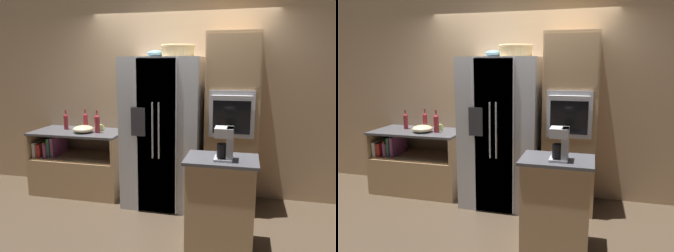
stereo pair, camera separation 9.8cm
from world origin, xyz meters
TOP-DOWN VIEW (x-y plane):
  - ground_plane at (0.00, 0.00)m, footprint 20.00×20.00m
  - wall_back at (0.00, 0.45)m, footprint 12.00×0.06m
  - counter_left at (-1.41, 0.08)m, footprint 1.28×0.67m
  - refrigerator at (-0.14, 0.02)m, footprint 0.97×0.83m
  - wall_oven at (0.72, 0.09)m, footprint 0.63×0.72m
  - island_counter at (0.67, -0.95)m, footprint 0.69×0.49m
  - wicker_basket at (0.05, -0.07)m, footprint 0.41×0.41m
  - fruit_bowl at (-0.23, -0.05)m, footprint 0.23×0.23m
  - bottle_tall at (-1.64, 0.16)m, footprint 0.06×0.06m
  - bottle_short at (-1.33, 0.18)m, footprint 0.06×0.06m
  - bottle_wide at (-1.09, 0.04)m, footprint 0.07×0.07m
  - mug at (-1.12, 0.18)m, footprint 0.11×0.08m
  - mixing_bowl at (-1.28, -0.00)m, footprint 0.28×0.28m
  - coffee_maker at (0.70, -1.02)m, footprint 0.17×0.19m

SIDE VIEW (x-z plane):
  - ground_plane at x=0.00m, z-range 0.00..0.00m
  - counter_left at x=-1.41m, z-range -0.12..0.77m
  - island_counter at x=0.67m, z-range 0.00..0.92m
  - mug at x=-1.12m, z-range 0.89..0.97m
  - mixing_bowl at x=-1.28m, z-range 0.89..0.98m
  - refrigerator at x=-0.14m, z-range 0.00..1.89m
  - bottle_tall at x=-1.64m, z-range 0.87..1.14m
  - bottle_short at x=-1.33m, z-range 0.86..1.16m
  - bottle_wide at x=-1.09m, z-range 0.87..1.17m
  - coffee_maker at x=0.70m, z-range 0.94..1.25m
  - wall_oven at x=0.72m, z-range 0.00..2.18m
  - wall_back at x=0.00m, z-range 0.00..2.80m
  - fruit_bowl at x=-0.23m, z-range 1.89..1.98m
  - wicker_basket at x=0.05m, z-range 1.90..2.04m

